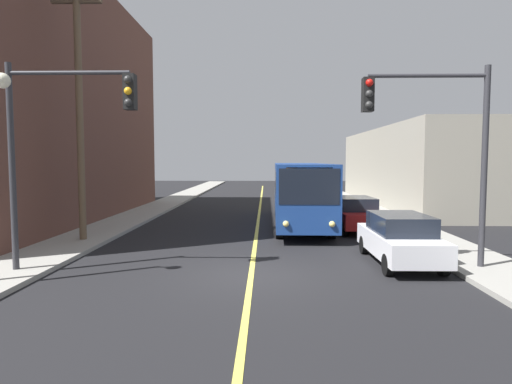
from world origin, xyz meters
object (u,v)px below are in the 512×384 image
at_px(utility_pole_near, 79,90).
at_px(fire_hydrant, 406,221).
at_px(city_bus, 300,190).
at_px(traffic_signal_left_corner, 63,127).
at_px(traffic_signal_right_corner, 434,128).
at_px(parked_car_red, 355,213).
at_px(parked_car_white, 400,238).

height_order(utility_pole_near, fire_hydrant, utility_pole_near).
height_order(city_bus, traffic_signal_left_corner, traffic_signal_left_corner).
relative_size(utility_pole_near, traffic_signal_right_corner, 1.83).
height_order(utility_pole_near, traffic_signal_right_corner, utility_pole_near).
bearing_deg(traffic_signal_left_corner, traffic_signal_right_corner, 3.53).
distance_m(utility_pole_near, traffic_signal_right_corner, 13.28).
relative_size(parked_car_red, traffic_signal_right_corner, 0.74).
bearing_deg(city_bus, parked_car_white, -73.45).
distance_m(city_bus, fire_hydrant, 5.58).
relative_size(parked_car_red, utility_pole_near, 0.41).
bearing_deg(parked_car_red, city_bus, 140.87).
bearing_deg(fire_hydrant, parked_car_red, 159.77).
bearing_deg(fire_hydrant, utility_pole_near, -169.67).
xyz_separation_m(parked_car_red, traffic_signal_left_corner, (-10.09, -8.25, 3.46)).
xyz_separation_m(parked_car_white, parked_car_red, (-0.10, 6.66, 0.00)).
distance_m(parked_car_white, traffic_signal_right_corner, 3.64).
distance_m(city_bus, traffic_signal_right_corner, 10.42).
relative_size(utility_pole_near, fire_hydrant, 13.04).
distance_m(traffic_signal_left_corner, traffic_signal_right_corner, 10.84).
distance_m(city_bus, parked_car_white, 9.11).
relative_size(traffic_signal_right_corner, fire_hydrant, 7.14).
height_order(utility_pole_near, traffic_signal_left_corner, utility_pole_near).
bearing_deg(traffic_signal_right_corner, utility_pole_near, 161.14).
relative_size(parked_car_white, utility_pole_near, 0.40).
bearing_deg(city_bus, parked_car_red, -39.13).
distance_m(parked_car_white, parked_car_red, 6.66).
height_order(parked_car_red, traffic_signal_left_corner, traffic_signal_left_corner).
xyz_separation_m(parked_car_red, traffic_signal_right_corner, (0.73, -7.58, 3.46)).
relative_size(parked_car_white, parked_car_red, 0.99).
bearing_deg(traffic_signal_right_corner, fire_hydrant, 78.02).
height_order(parked_car_red, fire_hydrant, parked_car_red).
bearing_deg(utility_pole_near, parked_car_white, -15.74).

